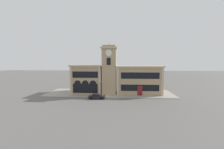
{
  "coord_description": "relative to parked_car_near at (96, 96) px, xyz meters",
  "views": [
    {
      "loc": [
        4.25,
        -43.65,
        10.53
      ],
      "look_at": [
        1.05,
        3.29,
        6.74
      ],
      "focal_mm": 24.0,
      "sensor_mm": 36.0,
      "label": 1
    }
  ],
  "objects": [
    {
      "name": "street_lamp",
      "position": [
        0.96,
        2.05,
        2.73
      ],
      "size": [
        0.36,
        0.36,
        4.91
      ],
      "color": "#4C4C51",
      "rests_on": "sidewalk_kerb"
    },
    {
      "name": "parked_car_near",
      "position": [
        0.0,
        0.0,
        0.0
      ],
      "size": [
        4.67,
        2.03,
        1.35
      ],
      "rotation": [
        0.0,
        0.0,
        0.05
      ],
      "color": "black",
      "rests_on": "ground_plane"
    },
    {
      "name": "fire_hydrant",
      "position": [
        2.22,
        2.0,
        -0.14
      ],
      "size": [
        0.22,
        0.22,
        0.87
      ],
      "color": "red",
      "rests_on": "sidewalk_kerb"
    },
    {
      "name": "ground_plane",
      "position": [
        3.14,
        1.44,
        -0.71
      ],
      "size": [
        300.0,
        300.0,
        0.0
      ],
      "primitive_type": "plane",
      "color": "#605E5B"
    },
    {
      "name": "sidewalk_kerb",
      "position": [
        3.14,
        8.41,
        -0.63
      ],
      "size": [
        42.21,
        13.93,
        0.15
      ],
      "color": "gray",
      "rests_on": "ground_plane"
    },
    {
      "name": "town_hall_right_wing",
      "position": [
        12.97,
        9.02,
        4.01
      ],
      "size": [
        15.24,
        9.34,
        9.38
      ],
      "color": "tan",
      "rests_on": "ground_plane"
    },
    {
      "name": "clock_tower",
      "position": [
        3.13,
        6.99,
        7.35
      ],
      "size": [
        5.23,
        5.23,
        17.24
      ],
      "color": "tan",
      "rests_on": "ground_plane"
    },
    {
      "name": "town_hall_left_wing",
      "position": [
        -4.43,
        9.01,
        4.16
      ],
      "size": [
        10.71,
        9.34,
        9.68
      ],
      "color": "tan",
      "rests_on": "ground_plane"
    }
  ]
}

